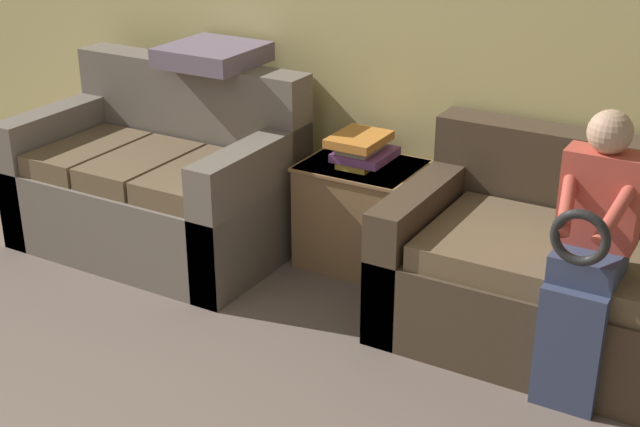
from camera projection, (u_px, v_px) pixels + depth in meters
wall_back at (350, 4)px, 4.50m from camera, size 7.86×0.06×2.55m
couch_main at (623, 289)px, 3.76m from camera, size 1.97×0.94×0.85m
couch_side at (161, 185)px, 4.76m from camera, size 1.42×0.89×0.95m
child_left_seated at (589, 249)px, 3.36m from camera, size 0.30×0.37×1.15m
side_shelf at (361, 213)px, 4.56m from camera, size 0.58×0.47×0.55m
book_stack at (362, 149)px, 4.42m from camera, size 0.28×0.31×0.15m
throw_pillow at (213, 55)px, 4.66m from camera, size 0.47×0.47×0.10m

